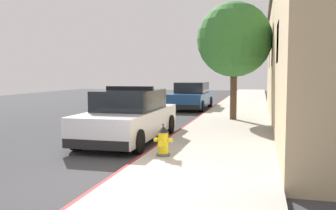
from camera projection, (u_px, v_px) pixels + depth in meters
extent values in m
cube|color=#353538|center=(104.00, 120.00, 17.35)|extent=(33.18, 60.00, 0.20)
cube|color=#ADA89E|center=(233.00, 120.00, 15.87)|extent=(3.06, 60.00, 0.14)
cube|color=maroon|center=(197.00, 119.00, 16.25)|extent=(0.08, 60.00, 0.14)
cube|color=black|center=(279.00, 42.00, 10.00)|extent=(0.06, 1.30, 1.10)
cube|color=black|center=(273.00, 53.00, 15.23)|extent=(0.06, 1.30, 1.10)
cube|color=black|center=(270.00, 58.00, 20.45)|extent=(0.06, 1.30, 1.10)
cube|color=white|center=(129.00, 122.00, 11.34)|extent=(1.84, 4.80, 0.76)
cube|color=black|center=(130.00, 100.00, 11.42)|extent=(1.64, 2.50, 0.60)
cube|color=black|center=(96.00, 145.00, 9.10)|extent=(1.76, 0.16, 0.24)
cube|color=black|center=(151.00, 121.00, 13.62)|extent=(1.76, 0.16, 0.24)
cylinder|color=black|center=(123.00, 122.00, 13.21)|extent=(0.22, 0.64, 0.64)
cylinder|color=black|center=(169.00, 124.00, 12.79)|extent=(0.22, 0.64, 0.64)
cylinder|color=black|center=(77.00, 139.00, 9.92)|extent=(0.22, 0.64, 0.64)
cylinder|color=black|center=(138.00, 142.00, 9.51)|extent=(0.22, 0.64, 0.64)
cube|color=black|center=(130.00, 88.00, 11.34)|extent=(1.48, 0.20, 0.12)
cube|color=red|center=(119.00, 88.00, 11.43)|extent=(0.44, 0.18, 0.11)
cube|color=#1E33E0|center=(141.00, 88.00, 11.26)|extent=(0.44, 0.18, 0.11)
cube|color=navy|center=(192.00, 99.00, 21.53)|extent=(1.84, 4.80, 0.76)
cube|color=black|center=(192.00, 87.00, 21.62)|extent=(1.64, 2.50, 0.60)
cube|color=black|center=(183.00, 107.00, 19.29)|extent=(1.76, 0.16, 0.24)
cube|color=black|center=(198.00, 101.00, 23.81)|extent=(1.76, 0.16, 0.24)
cylinder|color=black|center=(183.00, 101.00, 23.41)|extent=(0.22, 0.64, 0.64)
cylinder|color=black|center=(210.00, 102.00, 22.99)|extent=(0.22, 0.64, 0.64)
cylinder|color=black|center=(170.00, 106.00, 20.12)|extent=(0.22, 0.64, 0.64)
cylinder|color=black|center=(202.00, 106.00, 19.70)|extent=(0.22, 0.64, 0.64)
cylinder|color=#4C4C51|center=(163.00, 155.00, 8.65)|extent=(0.32, 0.32, 0.06)
cylinder|color=yellow|center=(163.00, 143.00, 8.63)|extent=(0.24, 0.24, 0.50)
cone|color=black|center=(163.00, 129.00, 8.60)|extent=(0.28, 0.28, 0.14)
cylinder|color=#4C4C51|center=(163.00, 125.00, 8.60)|extent=(0.05, 0.05, 0.06)
cylinder|color=yellow|center=(156.00, 140.00, 8.67)|extent=(0.10, 0.10, 0.10)
cylinder|color=yellow|center=(170.00, 141.00, 8.58)|extent=(0.10, 0.10, 0.10)
cylinder|color=yellow|center=(161.00, 144.00, 8.46)|extent=(0.13, 0.12, 0.13)
cylinder|color=brown|center=(233.00, 93.00, 15.51)|extent=(0.28, 0.28, 2.24)
sphere|color=#387A33|center=(234.00, 40.00, 15.32)|extent=(3.09, 3.09, 3.09)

